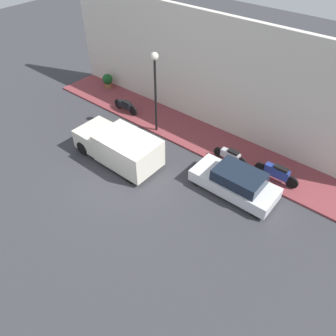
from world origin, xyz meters
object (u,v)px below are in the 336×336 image
at_px(parked_car, 235,182).
at_px(motorcycle_black, 126,106).
at_px(delivery_van, 118,146).
at_px(streetlamp, 155,77).
at_px(motorcycle_blue, 277,173).
at_px(potted_plant, 108,80).
at_px(scooter_silver, 231,155).

bearing_deg(parked_car, motorcycle_black, 78.88).
distance_m(delivery_van, streetlamp, 3.91).
height_order(parked_car, motorcycle_blue, parked_car).
distance_m(parked_car, motorcycle_black, 8.72).
bearing_deg(motorcycle_black, potted_plant, 64.85).
bearing_deg(delivery_van, scooter_silver, -53.93).
height_order(motorcycle_blue, potted_plant, potted_plant).
height_order(parked_car, potted_plant, parked_car).
relative_size(delivery_van, scooter_silver, 2.48).
bearing_deg(streetlamp, motorcycle_black, 83.63).
bearing_deg(scooter_silver, streetlamp, 92.60).
relative_size(parked_car, potted_plant, 4.22).
xyz_separation_m(parked_car, motorcycle_black, (1.68, 8.55, -0.09)).
height_order(delivery_van, motorcycle_black, delivery_van).
relative_size(motorcycle_black, potted_plant, 1.97).
relative_size(motorcycle_black, streetlamp, 0.41).
xyz_separation_m(motorcycle_blue, streetlamp, (-0.40, 6.99, 2.71)).
distance_m(delivery_van, potted_plant, 7.72).
bearing_deg(scooter_silver, potted_plant, 81.51).
distance_m(parked_car, scooter_silver, 1.99).
xyz_separation_m(motorcycle_blue, potted_plant, (1.37, 12.84, 0.02)).
bearing_deg(motorcycle_black, delivery_van, -139.48).
bearing_deg(scooter_silver, motorcycle_black, 89.30).
distance_m(scooter_silver, motorcycle_blue, 2.35).
height_order(parked_car, motorcycle_black, parked_car).
bearing_deg(motorcycle_blue, parked_car, 147.29).
xyz_separation_m(parked_car, motorcycle_blue, (1.78, -1.15, -0.03)).
distance_m(parked_car, streetlamp, 6.58).
xyz_separation_m(parked_car, potted_plant, (3.16, 11.70, -0.00)).
bearing_deg(scooter_silver, parked_car, -142.98).
distance_m(delivery_van, motorcycle_black, 4.43).
height_order(streetlamp, potted_plant, streetlamp).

